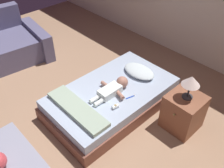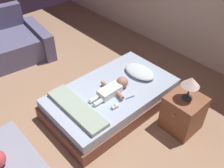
% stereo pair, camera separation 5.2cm
% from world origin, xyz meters
% --- Properties ---
extents(ground_plane, '(8.00, 8.00, 0.00)m').
position_xyz_m(ground_plane, '(0.00, 0.00, 0.00)').
color(ground_plane, '#A27B5D').
extents(bed, '(1.14, 1.99, 0.36)m').
position_xyz_m(bed, '(0.10, 0.88, 0.17)').
color(bed, brown).
rests_on(bed, ground_plane).
extents(pillow, '(0.54, 0.34, 0.10)m').
position_xyz_m(pillow, '(0.12, 1.46, 0.41)').
color(pillow, silver).
rests_on(pillow, bed).
extents(baby, '(0.47, 0.67, 0.18)m').
position_xyz_m(baby, '(0.16, 0.85, 0.42)').
color(baby, white).
rests_on(baby, bed).
extents(toothbrush, '(0.05, 0.15, 0.02)m').
position_xyz_m(toothbrush, '(0.41, 0.96, 0.36)').
color(toothbrush, blue).
rests_on(toothbrush, bed).
extents(nightstand, '(0.46, 0.49, 0.55)m').
position_xyz_m(nightstand, '(1.06, 1.33, 0.28)').
color(nightstand, brown).
rests_on(nightstand, ground_plane).
extents(lamp, '(0.24, 0.24, 0.34)m').
position_xyz_m(lamp, '(1.06, 1.33, 0.82)').
color(lamp, '#333338').
rests_on(lamp, nightstand).
extents(blanket, '(1.03, 0.28, 0.06)m').
position_xyz_m(blanket, '(0.10, 0.24, 0.39)').
color(blanket, '#9EB49C').
rests_on(blanket, bed).
extents(baby_bottle, '(0.06, 0.10, 0.07)m').
position_xyz_m(baby_bottle, '(0.41, 0.65, 0.38)').
color(baby_bottle, white).
rests_on(baby_bottle, bed).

